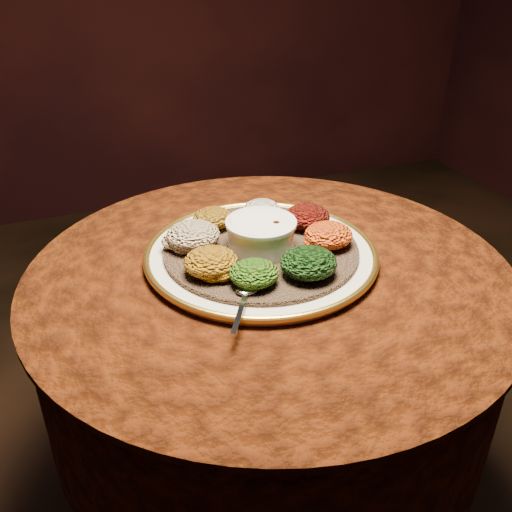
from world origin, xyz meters
name	(u,v)px	position (x,y,z in m)	size (l,w,h in m)	color
table	(269,341)	(0.00, 0.00, 0.55)	(0.96, 0.96, 0.73)	black
platter	(261,254)	(0.00, 0.04, 0.75)	(0.47, 0.47, 0.02)	beige
injera	(261,249)	(0.00, 0.04, 0.76)	(0.39, 0.39, 0.01)	brown
stew_bowl	(261,232)	(0.00, 0.04, 0.80)	(0.14, 0.14, 0.06)	silver
spoon	(246,293)	(-0.09, -0.11, 0.77)	(0.09, 0.13, 0.01)	silver
portion_ayib	(261,209)	(0.05, 0.16, 0.78)	(0.08, 0.08, 0.04)	beige
portion_kitfo	(307,216)	(0.12, 0.09, 0.79)	(0.10, 0.09, 0.05)	black
portion_tikil	(328,235)	(0.13, 0.00, 0.79)	(0.10, 0.09, 0.05)	#B0660E
portion_gomen	(309,263)	(0.04, -0.09, 0.79)	(0.11, 0.10, 0.05)	black
portion_mixveg	(254,273)	(-0.06, -0.08, 0.78)	(0.09, 0.09, 0.04)	#A8480A
portion_kik	(211,262)	(-0.12, -0.02, 0.79)	(0.10, 0.10, 0.05)	#A0600E
portion_timatim	(193,235)	(-0.13, 0.09, 0.79)	(0.11, 0.10, 0.05)	#700906
portion_shiro	(213,218)	(-0.07, 0.16, 0.78)	(0.09, 0.08, 0.04)	brown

